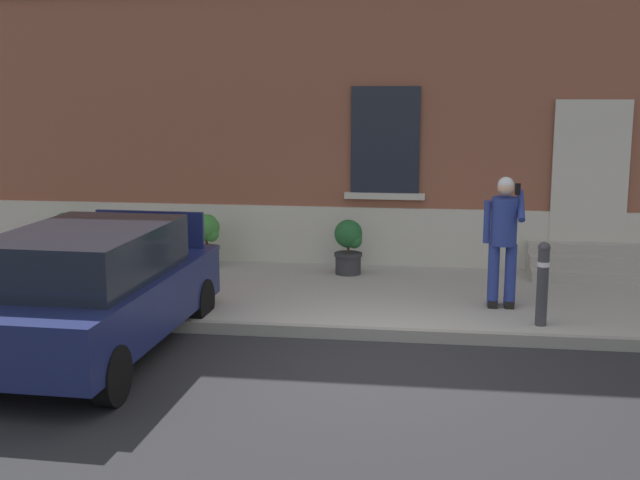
{
  "coord_description": "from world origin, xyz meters",
  "views": [
    {
      "loc": [
        0.64,
        -8.74,
        3.04
      ],
      "look_at": [
        -0.81,
        1.6,
        1.1
      ],
      "focal_mm": 46.38,
      "sensor_mm": 36.0,
      "label": 1
    }
  ],
  "objects_px": {
    "person_on_phone": "(504,234)",
    "planter_charcoal": "(349,245)",
    "planter_cream": "(67,237)",
    "bollard_near_person": "(543,281)",
    "planter_olive": "(207,239)",
    "hatchback_car_navy": "(93,289)"
  },
  "relations": [
    {
      "from": "person_on_phone",
      "to": "planter_charcoal",
      "type": "bearing_deg",
      "value": 137.85
    },
    {
      "from": "planter_olive",
      "to": "hatchback_car_navy",
      "type": "bearing_deg",
      "value": -92.02
    },
    {
      "from": "hatchback_car_navy",
      "to": "person_on_phone",
      "type": "distance_m",
      "value": 5.21
    },
    {
      "from": "hatchback_car_navy",
      "to": "person_on_phone",
      "type": "height_order",
      "value": "person_on_phone"
    },
    {
      "from": "hatchback_car_navy",
      "to": "bollard_near_person",
      "type": "relative_size",
      "value": 3.94
    },
    {
      "from": "planter_cream",
      "to": "planter_olive",
      "type": "bearing_deg",
      "value": 3.31
    },
    {
      "from": "person_on_phone",
      "to": "hatchback_car_navy",
      "type": "bearing_deg",
      "value": -158.86
    },
    {
      "from": "bollard_near_person",
      "to": "planter_charcoal",
      "type": "relative_size",
      "value": 1.22
    },
    {
      "from": "planter_olive",
      "to": "planter_charcoal",
      "type": "relative_size",
      "value": 1.0
    },
    {
      "from": "bollard_near_person",
      "to": "planter_cream",
      "type": "bearing_deg",
      "value": 160.57
    },
    {
      "from": "hatchback_car_navy",
      "to": "planter_charcoal",
      "type": "xyz_separation_m",
      "value": [
        2.49,
        3.95,
        -0.18
      ]
    },
    {
      "from": "bollard_near_person",
      "to": "person_on_phone",
      "type": "bearing_deg",
      "value": 119.77
    },
    {
      "from": "hatchback_car_navy",
      "to": "planter_olive",
      "type": "xyz_separation_m",
      "value": [
        0.15,
        4.18,
        -0.18
      ]
    },
    {
      "from": "hatchback_car_navy",
      "to": "person_on_phone",
      "type": "xyz_separation_m",
      "value": [
        4.71,
        2.2,
        0.36
      ]
    },
    {
      "from": "planter_cream",
      "to": "planter_charcoal",
      "type": "bearing_deg",
      "value": -1.17
    },
    {
      "from": "bollard_near_person",
      "to": "planter_olive",
      "type": "xyz_separation_m",
      "value": [
        -4.99,
        2.72,
        -0.11
      ]
    },
    {
      "from": "bollard_near_person",
      "to": "person_on_phone",
      "type": "relative_size",
      "value": 0.6
    },
    {
      "from": "hatchback_car_navy",
      "to": "planter_olive",
      "type": "relative_size",
      "value": 4.79
    },
    {
      "from": "bollard_near_person",
      "to": "planter_charcoal",
      "type": "xyz_separation_m",
      "value": [
        -2.64,
        2.49,
        -0.11
      ]
    },
    {
      "from": "person_on_phone",
      "to": "planter_olive",
      "type": "bearing_deg",
      "value": 152.65
    },
    {
      "from": "planter_cream",
      "to": "planter_charcoal",
      "type": "xyz_separation_m",
      "value": [
        4.69,
        -0.1,
        0.0
      ]
    },
    {
      "from": "planter_olive",
      "to": "planter_charcoal",
      "type": "xyz_separation_m",
      "value": [
        2.35,
        -0.23,
        0.0
      ]
    }
  ]
}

